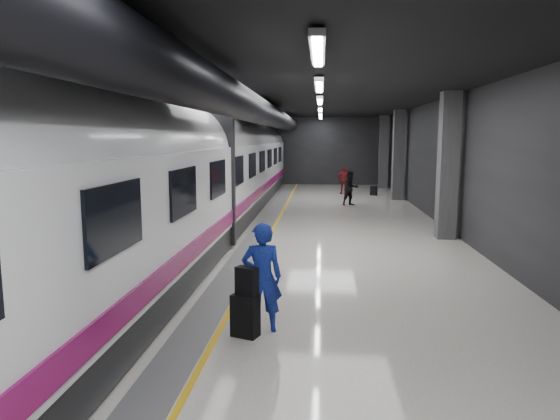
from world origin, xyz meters
name	(u,v)px	position (x,y,z in m)	size (l,w,h in m)	color
ground	(296,249)	(0.00, 0.00, 0.00)	(40.00, 40.00, 0.00)	silver
platform_hall	(289,123)	(-0.29, 0.96, 3.54)	(10.02, 40.02, 4.51)	black
train	(181,175)	(-3.25, 0.00, 2.07)	(3.05, 38.00, 4.05)	black
traveler_main	(262,277)	(-0.26, -6.01, 0.89)	(0.65, 0.43, 1.78)	#1640AA
suitcase_main	(245,316)	(-0.49, -6.26, 0.34)	(0.41, 0.26, 0.67)	black
shoulder_bag	(247,281)	(-0.47, -6.26, 0.90)	(0.34, 0.18, 0.45)	black
traveler_far_a	(351,188)	(2.05, 9.48, 0.81)	(0.78, 0.61, 1.61)	black
traveler_far_b	(343,180)	(1.92, 14.29, 0.76)	(0.89, 0.37, 1.52)	maroon
suitcase_far	(374,191)	(3.55, 13.74, 0.25)	(0.34, 0.22, 0.50)	black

